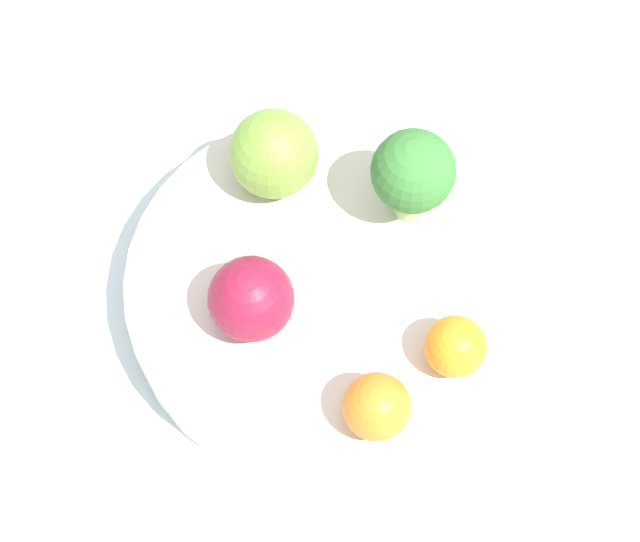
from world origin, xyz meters
TOP-DOWN VIEW (x-y plane):
  - ground_plane at (0.00, 0.00)m, footprint 6.00×6.00m
  - table_surface at (0.00, 0.00)m, footprint 1.20×1.20m
  - bowl at (0.00, 0.00)m, footprint 0.25×0.25m
  - broccoli at (-0.04, -0.07)m, footprint 0.05×0.05m
  - apple_red at (0.05, -0.06)m, footprint 0.06×0.06m
  - apple_green at (0.03, 0.04)m, footprint 0.05×0.05m
  - orange_front at (-0.09, 0.02)m, footprint 0.04×0.04m
  - orange_back at (-0.06, 0.07)m, footprint 0.04×0.04m

SIDE VIEW (x-z plane):
  - ground_plane at x=0.00m, z-range 0.00..0.00m
  - table_surface at x=0.00m, z-range 0.00..0.02m
  - bowl at x=0.00m, z-range 0.02..0.06m
  - orange_front at x=-0.09m, z-range 0.06..0.10m
  - orange_back at x=-0.06m, z-range 0.06..0.10m
  - apple_green at x=0.03m, z-range 0.06..0.11m
  - apple_red at x=0.05m, z-range 0.06..0.12m
  - broccoli at x=-0.04m, z-range 0.07..0.14m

